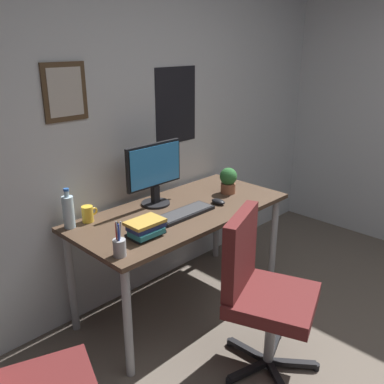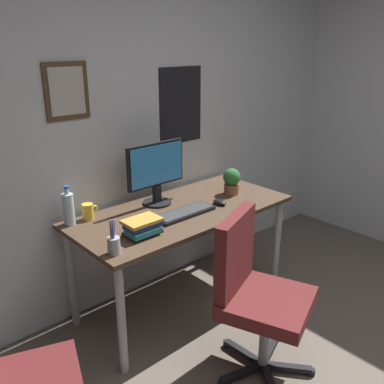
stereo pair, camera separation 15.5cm
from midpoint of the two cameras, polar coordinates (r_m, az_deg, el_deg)
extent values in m
cube|color=silver|center=(3.01, -9.35, 9.60)|extent=(4.40, 0.08, 2.60)
cube|color=#4C3823|center=(2.66, -18.52, 12.72)|extent=(0.28, 0.02, 0.34)
cube|color=beige|center=(2.65, -18.41, 12.71)|extent=(0.22, 0.00, 0.28)
cube|color=black|center=(3.20, -3.60, 11.58)|extent=(0.40, 0.01, 0.56)
cube|color=#4C3828|center=(2.87, -2.98, -2.64)|extent=(1.53, 0.71, 0.03)
cylinder|color=#9EA0A5|center=(2.47, -10.56, -17.06)|extent=(0.05, 0.05, 0.71)
cylinder|color=#9EA0A5|center=(3.34, 9.67, -6.52)|extent=(0.05, 0.05, 0.71)
cylinder|color=#9EA0A5|center=(2.90, -17.53, -11.60)|extent=(0.05, 0.05, 0.71)
cylinder|color=#9EA0A5|center=(3.67, 2.10, -3.73)|extent=(0.05, 0.05, 0.71)
cube|color=#591E1E|center=(2.45, 9.05, -14.30)|extent=(0.59, 0.59, 0.08)
cube|color=#591E1E|center=(2.36, 4.66, -8.00)|extent=(0.42, 0.21, 0.45)
cylinder|color=#9EA0A5|center=(2.59, 8.74, -18.88)|extent=(0.08, 0.08, 0.42)
cube|color=black|center=(2.81, 9.35, -19.98)|extent=(0.28, 0.14, 0.03)
cylinder|color=black|center=(2.93, 10.07, -18.54)|extent=(0.05, 0.05, 0.04)
cube|color=black|center=(2.76, 5.95, -20.60)|extent=(0.05, 0.28, 0.03)
cylinder|color=black|center=(2.84, 3.52, -19.67)|extent=(0.05, 0.05, 0.04)
cube|color=black|center=(2.64, 5.95, -22.91)|extent=(0.28, 0.11, 0.03)
cylinder|color=black|center=(2.59, 3.19, -24.30)|extent=(0.05, 0.05, 0.04)
cube|color=black|center=(2.61, 9.70, -23.72)|extent=(0.19, 0.26, 0.03)
cube|color=black|center=(2.72, 11.70, -21.77)|extent=(0.21, 0.24, 0.03)
cylinder|color=black|center=(2.75, 14.81, -21.95)|extent=(0.05, 0.05, 0.04)
cylinder|color=black|center=(2.96, -6.45, -1.54)|extent=(0.20, 0.20, 0.01)
cube|color=black|center=(2.94, -6.50, -0.32)|extent=(0.05, 0.04, 0.12)
cube|color=black|center=(2.87, -6.73, 3.64)|extent=(0.46, 0.02, 0.30)
cube|color=#338CD8|center=(2.86, -6.48, 3.56)|extent=(0.43, 0.00, 0.27)
cube|color=black|center=(2.77, -2.59, -2.91)|extent=(0.43, 0.15, 0.02)
cube|color=#38383A|center=(2.76, -2.60, -2.66)|extent=(0.41, 0.13, 0.00)
ellipsoid|color=black|center=(2.94, 2.06, -1.32)|extent=(0.06, 0.11, 0.04)
cylinder|color=silver|center=(2.68, -17.99, -2.64)|extent=(0.07, 0.07, 0.20)
cylinder|color=silver|center=(2.64, -18.26, -0.23)|extent=(0.03, 0.03, 0.04)
cylinder|color=#2659B2|center=(2.63, -18.32, 0.28)|extent=(0.03, 0.03, 0.01)
cylinder|color=yellow|center=(2.75, -15.55, -2.92)|extent=(0.07, 0.07, 0.10)
torus|color=yellow|center=(2.77, -14.71, -2.55)|extent=(0.05, 0.01, 0.05)
cylinder|color=brown|center=(3.16, 3.51, 0.52)|extent=(0.11, 0.11, 0.07)
sphere|color=#2D6B33|center=(3.13, 3.54, 2.11)|extent=(0.13, 0.13, 0.13)
ellipsoid|color=#287A38|center=(3.12, 2.82, 2.19)|extent=(0.07, 0.08, 0.02)
ellipsoid|color=#287A38|center=(3.16, 3.56, 2.66)|extent=(0.07, 0.08, 0.02)
ellipsoid|color=#287A38|center=(3.08, 3.65, 2.16)|extent=(0.08, 0.07, 0.02)
cylinder|color=#9EA0A5|center=(2.29, -11.73, -7.43)|extent=(0.07, 0.07, 0.09)
cylinder|color=#263FBF|center=(2.25, -11.84, -5.81)|extent=(0.01, 0.01, 0.13)
cylinder|color=red|center=(2.26, -12.16, -5.64)|extent=(0.01, 0.01, 0.13)
cylinder|color=black|center=(2.27, -11.89, -5.57)|extent=(0.01, 0.01, 0.13)
cylinder|color=#9EA0A5|center=(2.26, -11.66, -5.49)|extent=(0.01, 0.03, 0.14)
cylinder|color=#9EA0A5|center=(2.25, -12.00, -5.61)|extent=(0.01, 0.02, 0.14)
cube|color=black|center=(2.51, -8.06, -5.66)|extent=(0.21, 0.13, 0.02)
cube|color=#26727A|center=(2.47, -7.98, -5.42)|extent=(0.19, 0.12, 0.03)
cube|color=navy|center=(2.48, -8.03, -4.57)|extent=(0.21, 0.12, 0.03)
cube|color=gold|center=(2.46, -8.18, -4.05)|extent=(0.22, 0.15, 0.02)
camera|label=1|loc=(0.08, -91.62, -0.59)|focal=39.37mm
camera|label=2|loc=(0.08, 88.38, 0.59)|focal=39.37mm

